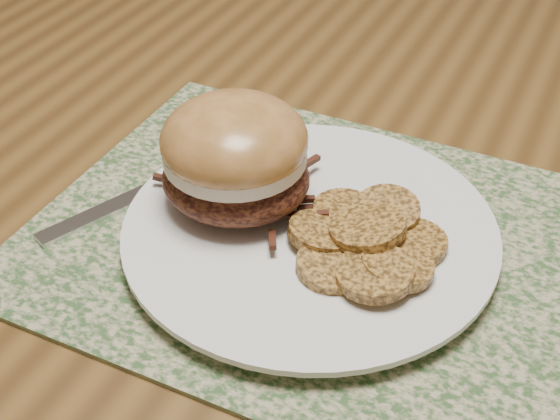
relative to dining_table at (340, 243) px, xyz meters
The scene contains 6 objects.
dining_table is the anchor object (origin of this frame).
placemat 0.13m from the dining_table, 71.71° to the right, with size 0.45×0.33×0.00m, color #35542B.
dinner_plate 0.14m from the dining_table, 83.41° to the right, with size 0.26×0.26×0.02m, color white.
pork_sandwich 0.18m from the dining_table, 117.29° to the right, with size 0.11×0.11×0.09m.
roasted_potatoes 0.16m from the dining_table, 61.27° to the right, with size 0.12×0.14×0.03m.
fork 0.19m from the dining_table, 142.00° to the right, with size 0.09×0.18×0.00m.
Camera 1 is at (0.18, -0.51, 1.13)m, focal length 50.00 mm.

